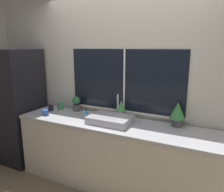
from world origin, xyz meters
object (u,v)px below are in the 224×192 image
at_px(potted_plant_center, 121,108).
at_px(mug_black, 51,108).
at_px(sink, 110,119).
at_px(potted_plant_left, 76,103).
at_px(refrigerator, 18,107).
at_px(mug_green, 61,106).
at_px(mug_blue, 45,113).
at_px(soap_bottle, 86,115).
at_px(potted_plant_right, 178,112).

distance_m(potted_plant_center, mug_black, 1.11).
bearing_deg(sink, potted_plant_left, 160.49).
relative_size(sink, potted_plant_left, 2.41).
height_order(refrigerator, mug_green, refrigerator).
bearing_deg(mug_blue, refrigerator, 169.97).
xyz_separation_m(potted_plant_left, mug_black, (-0.35, -0.17, -0.08)).
bearing_deg(refrigerator, sink, 0.21).
xyz_separation_m(refrigerator, mug_green, (0.68, 0.21, 0.04)).
relative_size(sink, mug_blue, 6.33).
bearing_deg(soap_bottle, refrigerator, 179.70).
bearing_deg(soap_bottle, mug_blue, -169.45).
bearing_deg(sink, mug_blue, -172.59).
bearing_deg(mug_black, potted_plant_left, 25.05).
distance_m(soap_bottle, mug_green, 0.65).
height_order(mug_black, mug_blue, mug_black).
bearing_deg(potted_plant_right, refrigerator, -174.05).
bearing_deg(refrigerator, mug_black, 8.36).
height_order(soap_bottle, mug_black, soap_bottle).
bearing_deg(mug_green, mug_black, -123.18).
xyz_separation_m(potted_plant_left, potted_plant_center, (0.74, 0.00, 0.02)).
bearing_deg(potted_plant_center, potted_plant_right, -0.00).
bearing_deg(potted_plant_left, mug_blue, -126.15).
xyz_separation_m(potted_plant_center, potted_plant_right, (0.74, -0.00, 0.04)).
relative_size(potted_plant_left, potted_plant_center, 0.92).
height_order(potted_plant_right, soap_bottle, potted_plant_right).
bearing_deg(potted_plant_center, refrigerator, -171.47).
distance_m(potted_plant_right, soap_bottle, 1.18).
bearing_deg(soap_bottle, mug_black, 172.20).
relative_size(potted_plant_center, mug_blue, 2.85).
bearing_deg(refrigerator, soap_bottle, -0.30).
height_order(sink, soap_bottle, sink).
bearing_deg(potted_plant_center, sink, -98.97).
relative_size(sink, mug_green, 5.42).
distance_m(sink, potted_plant_center, 0.27).
bearing_deg(mug_black, mug_green, 56.82).
bearing_deg(mug_black, soap_bottle, -7.80).
height_order(refrigerator, potted_plant_right, refrigerator).
xyz_separation_m(refrigerator, mug_blue, (0.68, -0.12, 0.03)).
distance_m(potted_plant_center, potted_plant_right, 0.74).
height_order(potted_plant_left, mug_black, potted_plant_left).
xyz_separation_m(refrigerator, potted_plant_right, (2.43, 0.25, 0.16)).
bearing_deg(refrigerator, mug_blue, -10.03).
bearing_deg(refrigerator, potted_plant_right, 5.95).
xyz_separation_m(potted_plant_left, soap_bottle, (0.34, -0.26, -0.06)).
xyz_separation_m(mug_green, mug_blue, (-0.00, -0.33, -0.01)).
bearing_deg(soap_bottle, sink, 2.03).
relative_size(potted_plant_center, potted_plant_right, 0.79).
relative_size(refrigerator, mug_blue, 21.37).
xyz_separation_m(refrigerator, mug_black, (0.60, 0.09, 0.03)).
height_order(potted_plant_center, potted_plant_right, potted_plant_right).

